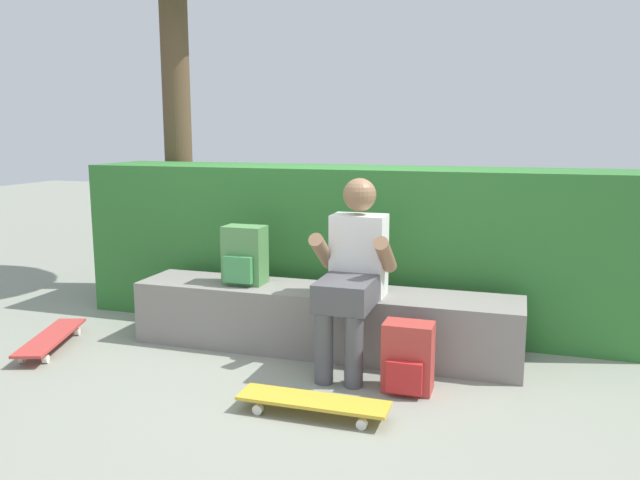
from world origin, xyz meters
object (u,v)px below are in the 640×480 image
Objects in this scene: bench_main at (322,320)px; backpack_on_bench at (244,256)px; skateboard_beside_bench at (51,338)px; person_skater at (353,269)px; backpack_on_ground at (408,358)px; skateboard_near_person at (313,402)px.

bench_main is 0.69m from backpack_on_bench.
bench_main is 3.16× the size of skateboard_beside_bench.
person_skater is 0.66m from backpack_on_ground.
backpack_on_ground is (1.22, -0.49, -0.43)m from backpack_on_bench.
backpack_on_bench is at bearing 130.32° from skateboard_near_person.
backpack_on_ground is at bearing 0.55° from skateboard_beside_bench.
backpack_on_ground is at bearing -37.05° from bench_main.
bench_main is at bearing 104.61° from skateboard_near_person.
skateboard_near_person is (0.25, -0.96, -0.14)m from bench_main.
backpack_on_bench is (-0.81, 0.95, 0.54)m from skateboard_near_person.
backpack_on_ground reaches higher than skateboard_beside_bench.
backpack_on_bench reaches higher than backpack_on_ground.
person_skater reaches higher than backpack_on_ground.
backpack_on_ground reaches higher than skateboard_near_person.
bench_main reaches higher than backpack_on_ground.
backpack_on_bench is (-0.82, 0.21, -0.01)m from person_skater.
person_skater reaches higher than skateboard_beside_bench.
skateboard_beside_bench is (-2.03, 0.44, 0.00)m from skateboard_near_person.
backpack_on_bench is 1.39m from backpack_on_ground.
person_skater is at bearing -38.98° from bench_main.
person_skater is at bearing 88.93° from skateboard_near_person.
backpack_on_ground is (0.40, -0.29, -0.43)m from person_skater.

